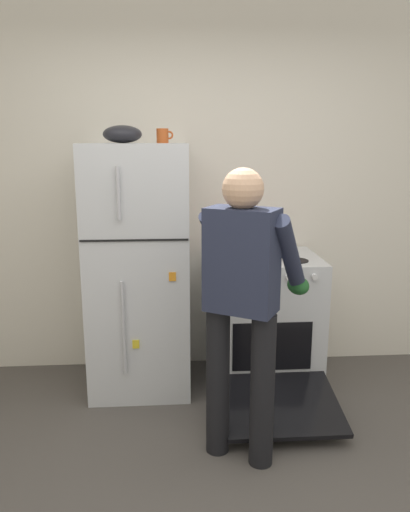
{
  "coord_description": "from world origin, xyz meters",
  "views": [
    {
      "loc": [
        -0.21,
        -1.8,
        1.73
      ],
      "look_at": [
        0.01,
        1.32,
        1.0
      ],
      "focal_mm": 34.94,
      "sensor_mm": 36.0,
      "label": 1
    }
  ],
  "objects": [
    {
      "name": "coffee_mug",
      "position": [
        -0.25,
        1.62,
        1.76
      ],
      "size": [
        0.11,
        0.08,
        0.1
      ],
      "color": "#B24C1E",
      "rests_on": "refrigerator"
    },
    {
      "name": "mixing_bowl",
      "position": [
        -0.51,
        1.57,
        1.77
      ],
      "size": [
        0.25,
        0.25,
        0.11
      ],
      "primitive_type": "ellipsoid",
      "color": "black",
      "rests_on": "refrigerator"
    },
    {
      "name": "kitchen_wall_back",
      "position": [
        0.0,
        1.95,
        1.35
      ],
      "size": [
        6.0,
        0.1,
        2.7
      ],
      "primitive_type": "cube",
      "color": "silver",
      "rests_on": "ground"
    },
    {
      "name": "refrigerator",
      "position": [
        -0.43,
        1.57,
        0.85
      ],
      "size": [
        0.68,
        0.72,
        1.71
      ],
      "color": "silver",
      "rests_on": "ground"
    },
    {
      "name": "stove_range",
      "position": [
        0.45,
        1.55,
        0.46
      ],
      "size": [
        0.76,
        1.23,
        0.94
      ],
      "color": "silver",
      "rests_on": "ground"
    },
    {
      "name": "person_cook",
      "position": [
        0.17,
        0.68,
        0.95
      ],
      "size": [
        0.65,
        0.68,
        1.6
      ],
      "color": "black",
      "rests_on": "ground"
    },
    {
      "name": "red_pot",
      "position": [
        0.29,
        1.52,
        1.0
      ],
      "size": [
        0.38,
        0.28,
        0.13
      ],
      "color": "red",
      "rests_on": "stove_range"
    }
  ]
}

